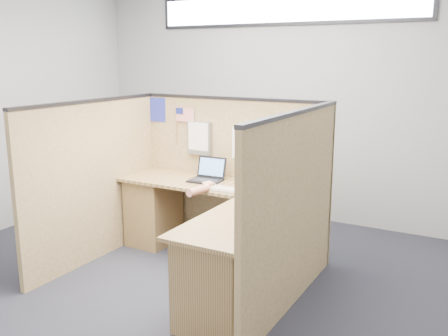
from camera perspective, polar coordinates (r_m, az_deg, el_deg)
The scene contains 14 objects.
floor at distance 4.46m, azimuth -5.32°, elevation -12.83°, with size 5.00×5.00×0.00m, color black.
wall_back at distance 6.04m, azimuth 6.62°, elevation 7.67°, with size 5.00×5.00×0.00m, color #A8ABAD.
clerestory_window at distance 6.02m, azimuth 6.82°, elevation 17.66°, with size 3.30×0.04×0.38m.
cubicle_partitions at distance 4.53m, azimuth -2.48°, elevation -2.01°, with size 2.06×1.83×1.53m.
l_desk at distance 4.44m, azimuth -1.35°, elevation -7.40°, with size 1.95×1.75×0.73m.
laptop at distance 4.86m, azimuth -1.82°, elevation -0.81°, with size 0.31×0.30×0.22m.
keyboard at distance 4.48m, azimuth 0.11°, elevation -2.49°, with size 0.46×0.16×0.03m.
mouse at distance 4.56m, azimuth -1.79°, elevation -2.12°, with size 0.11×0.07×0.04m, color silver.
hand_forearm at distance 4.44m, azimuth -2.58°, elevation -2.34°, with size 0.11×0.38×0.08m.
blue_poster at distance 5.36m, azimuth -7.58°, elevation 6.62°, with size 0.19×0.00×0.25m, color #212A99.
american_flag at distance 5.17m, azimuth -4.73°, elevation 5.92°, with size 0.22×0.01×0.38m.
file_holder at distance 5.07m, azimuth -2.83°, elevation 3.44°, with size 0.26×0.05×0.33m.
paper_left at distance 4.86m, azimuth 2.26°, elevation 2.78°, with size 0.24×0.00×0.31m, color white.
paper_right at distance 4.72m, azimuth 6.40°, elevation 1.20°, with size 0.20×0.00×0.25m, color white.
Camera 1 is at (2.30, -3.31, 1.91)m, focal length 40.00 mm.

